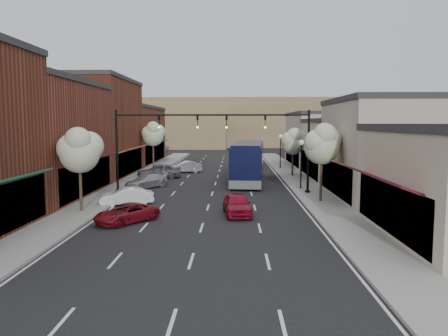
# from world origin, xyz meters

# --- Properties ---
(ground) EXTENTS (160.00, 160.00, 0.00)m
(ground) POSITION_xyz_m (0.00, 0.00, 0.00)
(ground) COLOR black
(ground) RESTS_ON ground
(sidewalk_left) EXTENTS (2.80, 73.00, 0.15)m
(sidewalk_left) POSITION_xyz_m (-8.40, 18.50, 0.07)
(sidewalk_left) COLOR gray
(sidewalk_left) RESTS_ON ground
(sidewalk_right) EXTENTS (2.80, 73.00, 0.15)m
(sidewalk_right) POSITION_xyz_m (8.40, 18.50, 0.07)
(sidewalk_right) COLOR gray
(sidewalk_right) RESTS_ON ground
(curb_left) EXTENTS (0.25, 73.00, 0.17)m
(curb_left) POSITION_xyz_m (-7.00, 18.50, 0.07)
(curb_left) COLOR gray
(curb_left) RESTS_ON ground
(curb_right) EXTENTS (0.25, 73.00, 0.17)m
(curb_right) POSITION_xyz_m (7.00, 18.50, 0.07)
(curb_right) COLOR gray
(curb_right) RESTS_ON ground
(bldg_left_midnear) EXTENTS (10.14, 14.10, 9.40)m
(bldg_left_midnear) POSITION_xyz_m (-14.23, 6.00, 4.66)
(bldg_left_midnear) COLOR brown
(bldg_left_midnear) RESTS_ON ground
(bldg_left_midfar) EXTENTS (10.14, 14.10, 10.90)m
(bldg_left_midfar) POSITION_xyz_m (-14.24, 20.00, 5.40)
(bldg_left_midfar) COLOR brown
(bldg_left_midfar) RESTS_ON ground
(bldg_left_far) EXTENTS (10.14, 18.10, 8.40)m
(bldg_left_far) POSITION_xyz_m (-14.22, 36.00, 4.16)
(bldg_left_far) COLOR brown
(bldg_left_far) RESTS_ON ground
(bldg_right_midnear) EXTENTS (9.14, 12.10, 7.90)m
(bldg_right_midnear) POSITION_xyz_m (13.72, 6.00, 3.91)
(bldg_right_midnear) COLOR #ABA093
(bldg_right_midnear) RESTS_ON ground
(bldg_right_midfar) EXTENTS (9.14, 12.10, 6.40)m
(bldg_right_midfar) POSITION_xyz_m (13.70, 18.00, 3.17)
(bldg_right_midfar) COLOR #BEB697
(bldg_right_midfar) RESTS_ON ground
(bldg_right_far) EXTENTS (9.14, 16.10, 7.40)m
(bldg_right_far) POSITION_xyz_m (13.71, 32.00, 3.66)
(bldg_right_far) COLOR #ABA093
(bldg_right_far) RESTS_ON ground
(hill_far) EXTENTS (120.00, 30.00, 12.00)m
(hill_far) POSITION_xyz_m (0.00, 90.00, 6.00)
(hill_far) COLOR #7A6647
(hill_far) RESTS_ON ground
(hill_near) EXTENTS (50.00, 20.00, 8.00)m
(hill_near) POSITION_xyz_m (-25.00, 78.00, 4.00)
(hill_near) COLOR #7A6647
(hill_near) RESTS_ON ground
(signal_mast_right) EXTENTS (8.22, 0.46, 7.00)m
(signal_mast_right) POSITION_xyz_m (5.62, 8.00, 4.62)
(signal_mast_right) COLOR black
(signal_mast_right) RESTS_ON ground
(signal_mast_left) EXTENTS (8.22, 0.46, 7.00)m
(signal_mast_left) POSITION_xyz_m (-5.62, 8.00, 4.62)
(signal_mast_left) COLOR black
(signal_mast_left) RESTS_ON ground
(tree_right_near) EXTENTS (2.85, 2.65, 5.95)m
(tree_right_near) POSITION_xyz_m (8.35, 3.94, 4.45)
(tree_right_near) COLOR #47382B
(tree_right_near) RESTS_ON ground
(tree_right_far) EXTENTS (2.85, 2.65, 5.43)m
(tree_right_far) POSITION_xyz_m (8.35, 19.94, 3.99)
(tree_right_far) COLOR #47382B
(tree_right_far) RESTS_ON ground
(tree_left_near) EXTENTS (2.85, 2.65, 5.69)m
(tree_left_near) POSITION_xyz_m (-8.25, -0.06, 4.22)
(tree_left_near) COLOR #47382B
(tree_left_near) RESTS_ON ground
(tree_left_far) EXTENTS (2.85, 2.65, 6.13)m
(tree_left_far) POSITION_xyz_m (-8.25, 25.94, 4.60)
(tree_left_far) COLOR #47382B
(tree_left_far) RESTS_ON ground
(lamp_post_near) EXTENTS (0.44, 0.44, 4.44)m
(lamp_post_near) POSITION_xyz_m (7.80, 10.50, 3.01)
(lamp_post_near) COLOR black
(lamp_post_near) RESTS_ON ground
(lamp_post_far) EXTENTS (0.44, 0.44, 4.44)m
(lamp_post_far) POSITION_xyz_m (7.80, 28.00, 3.01)
(lamp_post_far) COLOR black
(lamp_post_far) RESTS_ON ground
(coach_bus) EXTENTS (3.82, 13.20, 3.98)m
(coach_bus) POSITION_xyz_m (3.28, 15.54, 2.06)
(coach_bus) COLOR black
(coach_bus) RESTS_ON ground
(red_hatchback) EXTENTS (2.06, 4.29, 1.41)m
(red_hatchback) POSITION_xyz_m (2.04, -0.49, 0.71)
(red_hatchback) COLOR maroon
(red_hatchback) RESTS_ON ground
(parked_car_a) EXTENTS (3.97, 4.38, 1.13)m
(parked_car_a) POSITION_xyz_m (-4.59, -2.82, 0.57)
(parked_car_a) COLOR maroon
(parked_car_a) RESTS_ON ground
(parked_car_b) EXTENTS (4.08, 2.53, 1.27)m
(parked_car_b) POSITION_xyz_m (-5.99, 2.84, 0.63)
(parked_car_b) COLOR silver
(parked_car_b) RESTS_ON ground
(parked_car_c) EXTENTS (4.05, 4.53, 1.26)m
(parked_car_c) POSITION_xyz_m (-6.20, 11.10, 0.63)
(parked_car_c) COLOR #A5A6AB
(parked_car_c) RESTS_ON ground
(parked_car_d) EXTENTS (5.01, 2.85, 1.60)m
(parked_car_d) POSITION_xyz_m (-6.20, 18.03, 0.80)
(parked_car_d) COLOR #4E5055
(parked_car_d) RESTS_ON ground
(parked_car_e) EXTENTS (4.51, 2.58, 1.41)m
(parked_car_e) POSITION_xyz_m (-4.20, 23.53, 0.70)
(parked_car_e) COLOR #A1A1A7
(parked_car_e) RESTS_ON ground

